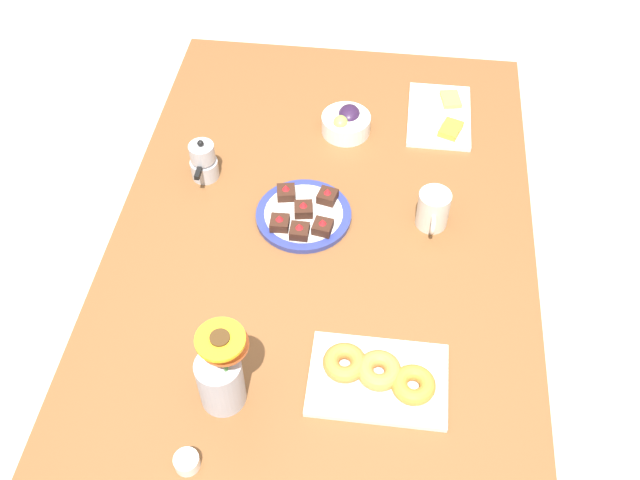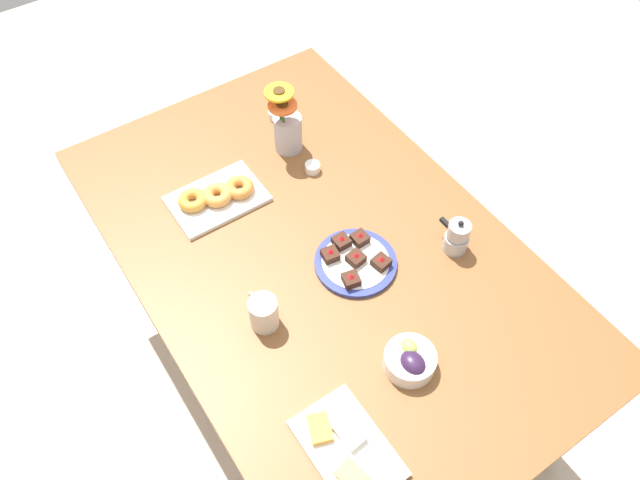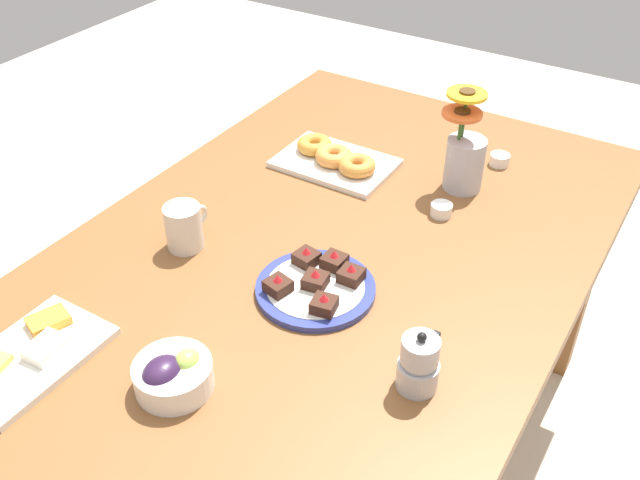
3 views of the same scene
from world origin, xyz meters
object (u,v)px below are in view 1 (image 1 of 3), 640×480
Objects in this scene: coffee_mug at (433,209)px; cheese_platter at (440,116)px; grape_bowl at (346,122)px; jam_cup_berry at (233,337)px; flower_vase at (221,377)px; croissant_platter at (378,376)px; dessert_plate at (303,215)px; jam_cup_honey at (187,462)px; dining_table at (320,273)px; moka_pot at (203,162)px.

cheese_platter is (-0.39, 0.02, -0.04)m from coffee_mug.
jam_cup_berry is (0.69, -0.17, -0.01)m from grape_bowl.
cheese_platter is 1.09× the size of flower_vase.
coffee_mug is 0.40× the size of croissant_platter.
dessert_plate reaches higher than croissant_platter.
croissant_platter is (0.44, -0.10, -0.03)m from coffee_mug.
dessert_plate is (-0.64, 0.13, -0.00)m from jam_cup_honey.
dessert_plate is at bearing -152.07° from dining_table.
dessert_plate is at bearing -86.37° from coffee_mug.
jam_cup_honey is at bearing -11.77° from grape_bowl.
flower_vase is at bearing 164.32° from jam_cup_honey.
flower_vase is (0.91, -0.41, 0.07)m from cheese_platter.
dining_table is 5.71× the size of croissant_platter.
cheese_platter is at bearing 107.77° from grape_bowl.
dining_table is 0.37m from croissant_platter.
dessert_plate is (0.41, -0.32, 0.00)m from cheese_platter.
jam_cup_honey is at bearing -23.39° from cheese_platter.
grape_bowl is at bearing -142.66° from coffee_mug.
flower_vase is (0.52, -0.40, 0.03)m from coffee_mug.
dessert_plate is (0.02, -0.31, -0.04)m from coffee_mug.
dining_table is 33.33× the size of jam_cup_honey.
dining_table is at bearing 56.50° from moka_pot.
croissant_platter is 0.40m from jam_cup_honey.
grape_bowl is at bearing 122.40° from moka_pot.
coffee_mug reaches higher than dessert_plate.
grape_bowl is 0.40m from moka_pot.
moka_pot reaches higher than cheese_platter.
dining_table is at bearing -154.14° from croissant_platter.
jam_cup_honey is 0.28m from jam_cup_berry.
dining_table is at bearing 27.93° from dessert_plate.
croissant_platter is (0.83, -0.11, 0.01)m from cheese_platter.
grape_bowl reaches higher than jam_cup_honey.
dining_table is at bearing -2.56° from grape_bowl.
jam_cup_honey reaches higher than dining_table.
jam_cup_honey is at bearing -6.61° from jam_cup_berry.
cheese_platter reaches higher than jam_cup_honey.
dessert_plate is 0.97× the size of flower_vase.
grape_bowl is at bearing 166.22° from jam_cup_berry.
jam_cup_berry is (-0.06, -0.31, -0.00)m from croissant_platter.
moka_pot is at bearing -112.94° from dessert_plate.
cheese_platter is at bearing 151.39° from jam_cup_berry.
moka_pot is at bearing -99.27° from coffee_mug.
dining_table is 0.58m from cheese_platter.
dining_table is at bearing 150.41° from jam_cup_berry.
flower_vase is at bearing -76.11° from croissant_platter.
jam_cup_honey is (1.05, -0.45, 0.00)m from cheese_platter.
dessert_plate reaches higher than jam_cup_berry.
coffee_mug is at bearing 133.40° from jam_cup_berry.
moka_pot reaches higher than jam_cup_honey.
flower_vase is at bearing -10.29° from dessert_plate.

